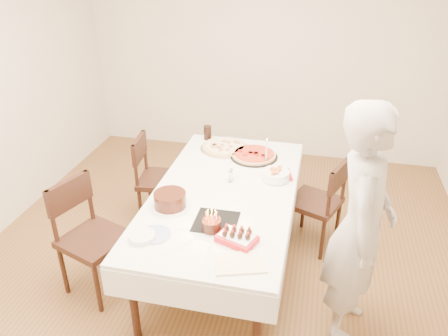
% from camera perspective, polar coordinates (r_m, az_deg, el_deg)
% --- Properties ---
extents(floor, '(5.00, 5.00, 0.00)m').
position_cam_1_polar(floor, '(3.97, -0.63, -13.09)').
color(floor, brown).
rests_on(floor, ground).
extents(wall_back, '(4.50, 0.04, 2.70)m').
position_cam_1_polar(wall_back, '(5.59, 5.43, 14.89)').
color(wall_back, beige).
rests_on(wall_back, floor).
extents(dining_table, '(1.35, 2.24, 0.75)m').
position_cam_1_polar(dining_table, '(3.81, 0.00, -7.88)').
color(dining_table, white).
rests_on(dining_table, floor).
extents(chair_right_savory, '(0.60, 0.60, 0.90)m').
position_cam_1_polar(chair_right_savory, '(4.10, 11.76, -4.42)').
color(chair_right_savory, '#321810').
rests_on(chair_right_savory, floor).
extents(chair_left_savory, '(0.52, 0.52, 0.92)m').
position_cam_1_polar(chair_left_savory, '(4.40, -8.20, -1.52)').
color(chair_left_savory, '#321810').
rests_on(chair_left_savory, floor).
extents(chair_left_dessert, '(0.64, 0.64, 0.97)m').
position_cam_1_polar(chair_left_dessert, '(3.64, -16.58, -8.97)').
color(chair_left_dessert, '#321810').
rests_on(chair_left_dessert, floor).
extents(person, '(0.49, 0.69, 1.78)m').
position_cam_1_polar(person, '(3.07, 17.37, -7.45)').
color(person, '#B5AFAB').
rests_on(person, floor).
extents(pizza_white, '(0.54, 0.54, 0.04)m').
position_cam_1_polar(pizza_white, '(4.31, 0.05, 2.77)').
color(pizza_white, beige).
rests_on(pizza_white, dining_table).
extents(pizza_pepperoni, '(0.52, 0.52, 0.04)m').
position_cam_1_polar(pizza_pepperoni, '(4.16, 3.93, 1.72)').
color(pizza_pepperoni, red).
rests_on(pizza_pepperoni, dining_table).
extents(red_placemat, '(0.29, 0.29, 0.01)m').
position_cam_1_polar(red_placemat, '(3.88, 7.04, -0.87)').
color(red_placemat, '#B21E1E').
rests_on(red_placemat, dining_table).
extents(pasta_bowl, '(0.27, 0.27, 0.07)m').
position_cam_1_polar(pasta_bowl, '(3.77, 6.79, -0.91)').
color(pasta_bowl, white).
rests_on(pasta_bowl, dining_table).
extents(taper_candle, '(0.06, 0.06, 0.26)m').
position_cam_1_polar(taper_candle, '(4.01, 5.56, 2.30)').
color(taper_candle, white).
rests_on(taper_candle, dining_table).
extents(shaker_pair, '(0.10, 0.10, 0.10)m').
position_cam_1_polar(shaker_pair, '(3.71, 0.84, -1.16)').
color(shaker_pair, white).
rests_on(shaker_pair, dining_table).
extents(cola_glass, '(0.10, 0.10, 0.15)m').
position_cam_1_polar(cola_glass, '(4.51, -2.17, 4.64)').
color(cola_glass, black).
rests_on(cola_glass, dining_table).
extents(layer_cake, '(0.42, 0.42, 0.13)m').
position_cam_1_polar(layer_cake, '(3.39, -7.07, -4.18)').
color(layer_cake, '#37170D').
rests_on(layer_cake, dining_table).
extents(cake_board, '(0.32, 0.32, 0.01)m').
position_cam_1_polar(cake_board, '(3.24, -1.05, -7.05)').
color(cake_board, black).
rests_on(cake_board, dining_table).
extents(birthday_cake, '(0.18, 0.18, 0.14)m').
position_cam_1_polar(birthday_cake, '(3.10, -1.65, -6.87)').
color(birthday_cake, '#38190F').
rests_on(birthday_cake, dining_table).
extents(strawberry_box, '(0.31, 0.26, 0.07)m').
position_cam_1_polar(strawberry_box, '(3.03, 1.70, -9.08)').
color(strawberry_box, red).
rests_on(strawberry_box, dining_table).
extents(box_lid, '(0.38, 0.31, 0.03)m').
position_cam_1_polar(box_lid, '(2.87, 2.09, -12.37)').
color(box_lid, beige).
rests_on(box_lid, dining_table).
extents(plate_stack, '(0.21, 0.21, 0.04)m').
position_cam_1_polar(plate_stack, '(3.11, -10.66, -8.79)').
color(plate_stack, white).
rests_on(plate_stack, dining_table).
extents(china_plate, '(0.28, 0.28, 0.01)m').
position_cam_1_polar(china_plate, '(3.14, -9.08, -8.58)').
color(china_plate, white).
rests_on(china_plate, dining_table).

